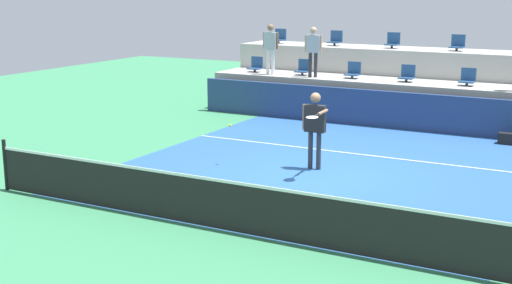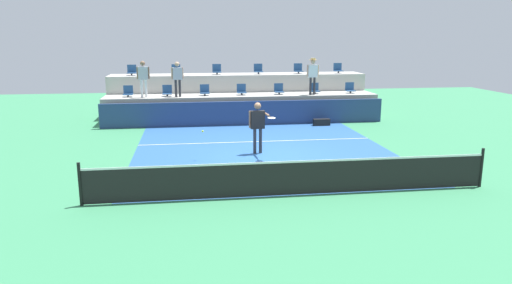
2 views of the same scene
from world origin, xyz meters
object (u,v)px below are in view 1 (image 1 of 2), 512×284
object	(u,v)px
tennis_ball	(230,125)
stadium_chair_upper_mid_left	(393,42)
stadium_chair_lower_center	(407,75)
stadium_chair_upper_left	(335,39)
stadium_chair_lower_mid_left	(353,71)
stadium_chair_lower_mid_right	(468,78)
stadium_chair_lower_far_left	(256,66)
spectator_leaning_on_rail	(313,47)
stadium_chair_upper_far_left	(280,37)
spectator_in_grey	(271,44)
stadium_chair_lower_left	(303,68)
stadium_chair_upper_mid_right	(457,44)
tennis_player	(315,122)

from	to	relation	value
tennis_ball	stadium_chair_upper_mid_left	bearing A→B (deg)	83.43
stadium_chair_lower_center	stadium_chair_upper_left	xyz separation A→B (m)	(-3.11, 1.80, 0.85)
stadium_chair_lower_mid_left	stadium_chair_lower_mid_right	world-z (taller)	same
stadium_chair_lower_far_left	stadium_chair_lower_mid_left	world-z (taller)	same
stadium_chair_lower_far_left	spectator_leaning_on_rail	bearing A→B (deg)	-9.48
stadium_chair_upper_far_left	stadium_chair_upper_mid_left	world-z (taller)	same
stadium_chair_lower_far_left	spectator_in_grey	world-z (taller)	spectator_in_grey
stadium_chair_lower_mid_left	stadium_chair_upper_left	xyz separation A→B (m)	(-1.35, 1.80, 0.85)
stadium_chair_lower_center	stadium_chair_upper_mid_left	size ratio (longest dim) A/B	1.00
stadium_chair_lower_far_left	stadium_chair_lower_center	distance (m)	5.30
stadium_chair_lower_far_left	stadium_chair_upper_far_left	world-z (taller)	stadium_chair_upper_far_left
tennis_ball	stadium_chair_lower_center	bearing A→B (deg)	73.84
stadium_chair_upper_far_left	stadium_chair_lower_left	bearing A→B (deg)	-45.33
tennis_ball	stadium_chair_lower_far_left	bearing A→B (deg)	113.83
stadium_chair_lower_far_left	stadium_chair_upper_far_left	bearing A→B (deg)	89.67
stadium_chair_lower_far_left	stadium_chair_lower_left	bearing A→B (deg)	0.00
spectator_in_grey	stadium_chair_upper_far_left	bearing A→B (deg)	108.94
stadium_chair_lower_mid_right	stadium_chair_lower_left	bearing A→B (deg)	180.00
stadium_chair_lower_mid_right	stadium_chair_upper_far_left	size ratio (longest dim) A/B	1.00
stadium_chair_upper_mid_left	stadium_chair_lower_mid_right	bearing A→B (deg)	-31.96
stadium_chair_upper_mid_left	stadium_chair_upper_mid_right	distance (m)	2.14
spectator_in_grey	stadium_chair_lower_mid_right	bearing A→B (deg)	3.45
stadium_chair_lower_far_left	stadium_chair_upper_far_left	distance (m)	1.99
stadium_chair_lower_mid_left	stadium_chair_upper_far_left	bearing A→B (deg)	152.99
stadium_chair_lower_left	stadium_chair_lower_mid_left	size ratio (longest dim) A/B	1.00
spectator_in_grey	tennis_ball	bearing A→B (deg)	-70.42
stadium_chair_upper_mid_left	tennis_ball	xyz separation A→B (m)	(-1.04, -9.05, -1.36)
stadium_chair_lower_mid_left	stadium_chair_upper_mid_right	world-z (taller)	stadium_chair_upper_mid_right
stadium_chair_upper_mid_right	tennis_player	size ratio (longest dim) A/B	0.29
spectator_in_grey	spectator_leaning_on_rail	world-z (taller)	spectator_in_grey
stadium_chair_upper_far_left	tennis_player	bearing A→B (deg)	-59.01
stadium_chair_lower_mid_right	stadium_chair_upper_mid_right	xyz separation A→B (m)	(-0.75, 1.80, 0.85)
stadium_chair_lower_mid_right	tennis_player	world-z (taller)	tennis_player
stadium_chair_lower_far_left	spectator_in_grey	bearing A→B (deg)	-26.80
stadium_chair_lower_mid_left	tennis_ball	bearing A→B (deg)	-92.68
stadium_chair_lower_mid_left	tennis_ball	distance (m)	7.28
spectator_in_grey	tennis_ball	distance (m)	7.40
stadium_chair_upper_left	stadium_chair_upper_mid_right	world-z (taller)	same
stadium_chair_upper_left	spectator_leaning_on_rail	world-z (taller)	spectator_leaning_on_rail
stadium_chair_upper_mid_left	spectator_leaning_on_rail	xyz separation A→B (m)	(-1.95, -2.18, -0.10)
stadium_chair_lower_mid_right	spectator_leaning_on_rail	size ratio (longest dim) A/B	0.32
stadium_chair_upper_mid_right	spectator_leaning_on_rail	distance (m)	4.63
spectator_leaning_on_rail	tennis_player	bearing A→B (deg)	-65.95
stadium_chair_lower_mid_right	stadium_chair_lower_far_left	bearing A→B (deg)	180.00
stadium_chair_lower_left	stadium_chair_lower_center	distance (m)	3.51
stadium_chair_upper_mid_right	stadium_chair_lower_left	bearing A→B (deg)	-158.61
stadium_chair_upper_far_left	stadium_chair_upper_mid_right	distance (m)	6.37
stadium_chair_lower_left	spectator_leaning_on_rail	xyz separation A→B (m)	(0.51, -0.38, 0.75)
stadium_chair_upper_mid_left	tennis_ball	world-z (taller)	stadium_chair_upper_mid_left
stadium_chair_lower_far_left	stadium_chair_upper_mid_right	size ratio (longest dim) A/B	1.00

